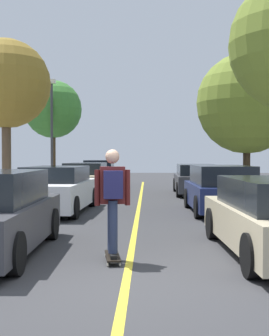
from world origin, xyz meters
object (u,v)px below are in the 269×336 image
parked_car_left_near (56,190)px  parked_car_right_far (197,179)px  street_tree_left_nearest (6,84)px  streetlamp (52,126)px  skateboarder (113,195)px  street_tree_right_near (247,103)px  street_tree_left_near (53,110)px  skateboard (113,256)px  parked_car_left_farthest (99,173)px  parked_car_right_near (221,189)px  parked_car_left_far (85,179)px

parked_car_left_near → parked_car_right_far: parked_car_left_near is taller
street_tree_left_nearest → streetlamp: 6.18m
parked_car_right_far → skateboarder: size_ratio=2.68×
parked_car_left_near → street_tree_right_near: bearing=38.7°
street_tree_left_nearest → streetlamp: street_tree_left_nearest is taller
street_tree_left_near → street_tree_right_near: bearing=-21.3°
skateboard → streetlamp: bearing=105.8°
parked_car_right_far → skateboarder: (-2.78, -13.09, 0.40)m
street_tree_right_near → skateboard: size_ratio=6.92×
parked_car_right_far → streetlamp: bearing=171.5°
parked_car_left_near → streetlamp: size_ratio=0.88×
street_tree_right_near → skateboarder: (-4.79, -12.11, -2.87)m
streetlamp → skateboard: bearing=-74.2°
parked_car_left_near → skateboarder: size_ratio=2.68×
skateboarder → skateboard: bearing=97.8°
parked_car_left_farthest → skateboarder: skateboarder is taller
street_tree_right_near → parked_car_right_far: bearing=154.0°
parked_car_left_farthest → skateboarder: (2.23, -18.78, 0.37)m
parked_car_right_near → streetlamp: streetlamp is taller
skateboard → parked_car_left_far: bearing=99.8°
parked_car_left_near → street_tree_left_near: (-2.01, 9.16, 3.40)m
street_tree_left_near → parked_car_left_near: bearing=-77.6°
parked_car_right_far → street_tree_left_near: street_tree_left_near is taller
parked_car_left_far → streetlamp: (-1.75, 1.16, 2.45)m
streetlamp → parked_car_left_far: bearing=-33.6°
parked_car_left_far → skateboarder: (2.23, -12.94, 0.39)m
street_tree_right_near → parked_car_left_farthest: bearing=136.5°
parked_car_left_far → street_tree_left_nearest: (-2.01, -4.93, 3.46)m
parked_car_left_farthest → parked_car_right_far: size_ratio=0.96×
parked_car_left_near → parked_car_right_far: bearing=52.8°
streetlamp → parked_car_right_near: bearing=-48.6°
street_tree_right_near → street_tree_left_near: bearing=158.7°
parked_car_left_near → skateboard: 6.85m
skateboard → skateboarder: 1.00m
street_tree_left_near → skateboarder: (4.24, -15.65, -3.00)m
parked_car_left_farthest → parked_car_left_near: bearing=-90.0°
street_tree_left_nearest → parked_car_left_farthest: bearing=79.4°
street_tree_left_near → skateboarder: bearing=-74.8°
parked_car_left_farthest → parked_car_right_far: bearing=-48.6°
parked_car_left_farthest → skateboarder: size_ratio=2.58×
parked_car_right_far → streetlamp: streetlamp is taller
parked_car_left_farthest → skateboard: bearing=-83.2°
street_tree_right_near → skateboarder: bearing=-111.6°
street_tree_right_near → parked_car_left_far: bearing=173.3°
parked_car_left_near → street_tree_left_nearest: 4.29m
parked_car_left_far → skateboarder: skateboarder is taller
parked_car_right_far → street_tree_right_near: 3.97m
parked_car_left_far → skateboard: 13.11m
street_tree_left_nearest → street_tree_right_near: size_ratio=0.93×
street_tree_right_near → skateboarder: size_ratio=3.46×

